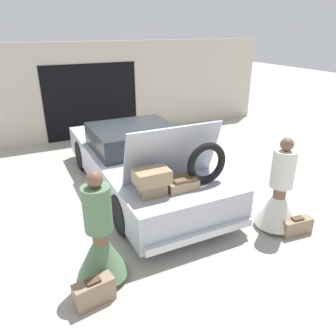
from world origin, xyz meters
TOP-DOWN VIEW (x-y plane):
  - ground_plane at (0.00, 0.00)m, footprint 40.00×40.00m
  - garage_wall_back at (0.00, 3.94)m, footprint 12.00×0.14m
  - car at (-0.00, -0.01)m, footprint 2.00×4.97m
  - person_left at (-1.50, -2.38)m, footprint 0.70×0.70m
  - person_right at (1.50, -2.48)m, footprint 0.71×0.71m
  - suitcase_beside_left_person at (-1.72, -2.78)m, footprint 0.53×0.28m
  - suitcase_beside_right_person at (1.67, -2.77)m, footprint 0.56×0.24m

SIDE VIEW (x-z plane):
  - ground_plane at x=0.00m, z-range 0.00..0.00m
  - suitcase_beside_right_person at x=1.67m, z-range -0.01..0.29m
  - suitcase_beside_left_person at x=-1.72m, z-range -0.01..0.35m
  - person_left at x=-1.50m, z-range -0.24..1.36m
  - person_right at x=1.50m, z-range -0.24..1.38m
  - car at x=0.00m, z-range -0.30..1.48m
  - garage_wall_back at x=0.00m, z-range -0.01..2.79m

